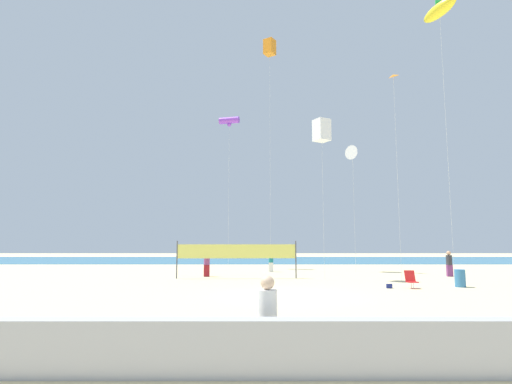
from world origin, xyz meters
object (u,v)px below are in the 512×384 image
(mother_figure, at_px, (266,316))
(beach_handbag, at_px, (387,286))
(kite_violet_tube, at_px, (227,121))
(kite_yellow_inflatable, at_px, (437,11))
(kite_white_delta, at_px, (351,153))
(beachgoer_teal_shirt, at_px, (269,261))
(kite_white_box, at_px, (320,130))
(toddler_figure, at_px, (286,340))
(folding_beach_chair, at_px, (409,279))
(beachgoer_charcoal_shirt, at_px, (447,263))
(volleyball_net, at_px, (235,253))
(kite_orange_diamond, at_px, (391,80))
(trash_barrel, at_px, (458,278))
(beachgoer_plum_shirt, at_px, (205,263))
(kite_orange_box, at_px, (268,48))

(mother_figure, relative_size, beach_handbag, 6.12)
(kite_violet_tube, relative_size, kite_yellow_inflatable, 0.83)
(kite_violet_tube, bearing_deg, kite_white_delta, -24.81)
(beachgoer_teal_shirt, xyz_separation_m, kite_violet_tube, (-3.68, 4.78, 12.72))
(beach_handbag, distance_m, kite_white_box, 11.03)
(toddler_figure, distance_m, folding_beach_chair, 14.70)
(mother_figure, relative_size, kite_yellow_inflatable, 0.10)
(beachgoer_charcoal_shirt, xyz_separation_m, folding_beach_chair, (-5.20, -6.82, -0.46))
(beachgoer_charcoal_shirt, relative_size, kite_white_box, 0.17)
(mother_figure, height_order, volleyball_net, volleyball_net)
(beachgoer_charcoal_shirt, height_order, kite_yellow_inflatable, kite_yellow_inflatable)
(folding_beach_chair, height_order, kite_yellow_inflatable, kite_yellow_inflatable)
(beach_handbag, height_order, kite_orange_diamond, kite_orange_diamond)
(beachgoer_teal_shirt, height_order, trash_barrel, beachgoer_teal_shirt)
(beachgoer_plum_shirt, xyz_separation_m, trash_barrel, (14.07, -6.23, -0.46))
(kite_violet_tube, bearing_deg, beach_handbag, -59.68)
(mother_figure, relative_size, folding_beach_chair, 1.93)
(beach_handbag, xyz_separation_m, kite_white_delta, (1.00, 11.16, 9.36))
(trash_barrel, relative_size, kite_violet_tube, 0.07)
(toddler_figure, height_order, kite_violet_tube, kite_violet_tube)
(toddler_figure, height_order, kite_orange_box, kite_orange_box)
(kite_yellow_inflatable, bearing_deg, beachgoer_charcoal_shirt, 67.31)
(toddler_figure, xyz_separation_m, beachgoer_teal_shirt, (0.53, 23.86, 0.42))
(kite_orange_box, height_order, kite_orange_diamond, kite_orange_box)
(toddler_figure, height_order, beach_handbag, toddler_figure)
(kite_white_box, bearing_deg, beachgoer_plum_shirt, 166.64)
(toddler_figure, height_order, kite_orange_diamond, kite_orange_diamond)
(folding_beach_chair, distance_m, kite_white_box, 11.02)
(trash_barrel, height_order, kite_violet_tube, kite_violet_tube)
(beachgoer_teal_shirt, xyz_separation_m, beachgoer_plum_shirt, (-4.51, -4.36, 0.08))
(kite_violet_tube, height_order, kite_white_box, kite_violet_tube)
(volleyball_net, bearing_deg, beachgoer_teal_shirt, 66.72)
(beachgoer_teal_shirt, xyz_separation_m, volleyball_net, (-2.43, -5.64, 0.79))
(mother_figure, distance_m, beachgoer_teal_shirt, 23.97)
(mother_figure, relative_size, toddler_figure, 2.19)
(kite_white_box, relative_size, kite_orange_diamond, 0.80)
(volleyball_net, bearing_deg, toddler_figure, -84.07)
(kite_orange_box, bearing_deg, trash_barrel, -54.17)
(beachgoer_plum_shirt, bearing_deg, folding_beach_chair, -144.12)
(beachgoer_teal_shirt, relative_size, kite_white_box, 0.15)
(mother_figure, relative_size, kite_orange_diamond, 0.13)
(volleyball_net, distance_m, kite_orange_box, 19.98)
(toddler_figure, xyz_separation_m, kite_yellow_inflatable, (10.31, 14.34, 15.65))
(kite_orange_box, relative_size, kite_orange_diamond, 1.58)
(kite_yellow_inflatable, height_order, kite_orange_diamond, kite_yellow_inflatable)
(mother_figure, relative_size, kite_violet_tube, 0.12)
(volleyball_net, bearing_deg, trash_barrel, -22.47)
(beachgoer_teal_shirt, height_order, kite_white_box, kite_white_box)
(mother_figure, distance_m, toddler_figure, 0.65)
(volleyball_net, height_order, kite_yellow_inflatable, kite_yellow_inflatable)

